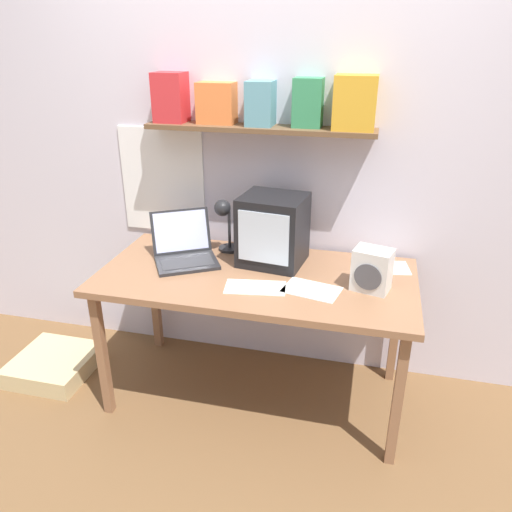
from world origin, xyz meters
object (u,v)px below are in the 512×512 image
at_px(printed_handout, 381,267).
at_px(desk_lamp, 225,219).
at_px(space_heater, 372,270).
at_px(juice_glass, 162,234).
at_px(corner_desk, 256,285).
at_px(laptop, 184,249).
at_px(open_notebook, 312,290).
at_px(loose_paper_near_laptop, 255,287).
at_px(floor_cushion, 54,364).
at_px(crt_monitor, 273,230).

bearing_deg(printed_handout, desk_lamp, 179.46).
bearing_deg(space_heater, printed_handout, 94.92).
bearing_deg(printed_handout, juice_glass, 178.88).
height_order(corner_desk, juice_glass, juice_glass).
relative_size(laptop, open_notebook, 1.48).
height_order(laptop, loose_paper_near_laptop, laptop).
bearing_deg(space_heater, open_notebook, -149.31).
relative_size(corner_desk, space_heater, 7.80).
bearing_deg(floor_cushion, desk_lamp, 18.66).
xyz_separation_m(laptop, open_notebook, (0.71, -0.19, -0.06)).
xyz_separation_m(corner_desk, printed_handout, (0.61, 0.23, 0.06)).
xyz_separation_m(desk_lamp, juice_glass, (-0.38, 0.02, -0.13)).
bearing_deg(desk_lamp, crt_monitor, 8.31).
distance_m(crt_monitor, space_heater, 0.56).
distance_m(crt_monitor, juice_glass, 0.68).
relative_size(crt_monitor, desk_lamp, 1.19).
bearing_deg(juice_glass, space_heater, -13.35).
height_order(juice_glass, loose_paper_near_laptop, juice_glass).
xyz_separation_m(juice_glass, printed_handout, (1.23, -0.02, -0.06)).
xyz_separation_m(space_heater, open_notebook, (-0.27, -0.08, -0.10)).
height_order(laptop, floor_cushion, laptop).
relative_size(open_notebook, floor_cushion, 0.66).
xyz_separation_m(space_heater, floor_cushion, (-1.79, -0.07, -0.80)).
relative_size(laptop, desk_lamp, 1.42).
relative_size(desk_lamp, printed_handout, 0.98).
bearing_deg(space_heater, desk_lamp, 176.58).
height_order(desk_lamp, juice_glass, desk_lamp).
distance_m(open_notebook, floor_cushion, 1.68).
bearing_deg(laptop, desk_lamp, 8.81).
bearing_deg(floor_cushion, crt_monitor, 11.67).
relative_size(corner_desk, loose_paper_near_laptop, 5.16).
distance_m(desk_lamp, space_heater, 0.85).
bearing_deg(crt_monitor, space_heater, -13.30).
bearing_deg(laptop, juice_glass, 109.85).
height_order(space_heater, open_notebook, space_heater).
bearing_deg(crt_monitor, open_notebook, -40.24).
bearing_deg(desk_lamp, open_notebook, -10.28).
bearing_deg(space_heater, corner_desk, -168.17).
distance_m(desk_lamp, printed_handout, 0.87).
height_order(corner_desk, printed_handout, printed_handout).
height_order(desk_lamp, open_notebook, desk_lamp).
height_order(juice_glass, open_notebook, juice_glass).
bearing_deg(floor_cushion, space_heater, 2.22).
xyz_separation_m(laptop, juice_glass, (-0.20, 0.17, 0.00)).
bearing_deg(crt_monitor, corner_desk, -99.92).
height_order(desk_lamp, loose_paper_near_laptop, desk_lamp).
distance_m(juice_glass, floor_cushion, 1.04).
distance_m(corner_desk, printed_handout, 0.66).
bearing_deg(juice_glass, printed_handout, -1.12).
distance_m(loose_paper_near_laptop, floor_cushion, 1.44).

